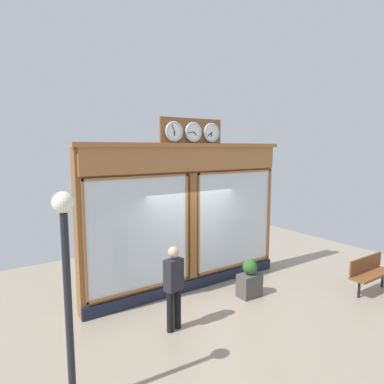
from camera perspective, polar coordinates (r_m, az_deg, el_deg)
ground_plane at (r=6.96m, az=14.28°, el=-23.56°), size 14.00×14.00×0.00m
shop_facade at (r=8.36m, az=-0.48°, el=-4.17°), size 5.65×0.42×4.26m
pedestrian at (r=6.76m, az=-3.13°, el=-15.43°), size 0.40×0.30×1.69m
street_lamp at (r=4.74m, az=-20.60°, el=-11.72°), size 0.28×0.28×3.02m
planter_box at (r=8.50m, az=9.75°, el=-15.36°), size 0.56×0.36×0.55m
planter_shrub at (r=8.33m, az=9.82°, el=-12.48°), size 0.35×0.35×0.35m
street_bench at (r=9.63m, az=27.97°, el=-11.80°), size 1.40×0.40×0.87m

